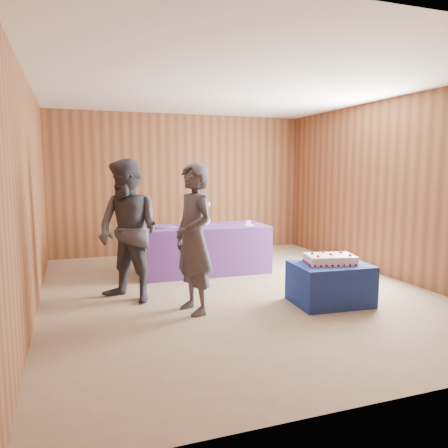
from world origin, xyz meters
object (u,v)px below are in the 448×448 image
cake_table (330,284)px  sheet_cake (330,259)px  serving_table (204,249)px  guest_right (129,231)px  vase (204,219)px  guest_left (194,239)px

cake_table → sheet_cake: size_ratio=1.33×
serving_table → sheet_cake: bearing=-62.7°
cake_table → sheet_cake: (0.00, 0.03, 0.30)m
guest_right → vase: bearing=92.0°
vase → cake_table: bearing=-65.6°
serving_table → vase: size_ratio=9.70×
vase → guest_right: size_ratio=0.12×
sheet_cake → vase: (-0.98, 2.11, 0.30)m
sheet_cake → vase: size_ratio=3.29×
serving_table → guest_right: bearing=-136.6°
sheet_cake → guest_left: size_ratio=0.39×
cake_table → guest_right: guest_right is taller
guest_right → guest_left: bearing=3.7°
serving_table → sheet_cake: size_ratio=2.95×
cake_table → serving_table: 2.33m
guest_left → guest_right: guest_right is taller
cake_table → guest_left: bearing=175.5°
cake_table → vase: 2.43m
sheet_cake → guest_right: size_ratio=0.38×
vase → guest_right: guest_right is taller
cake_table → guest_left: guest_left is taller
serving_table → guest_left: size_ratio=1.16×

